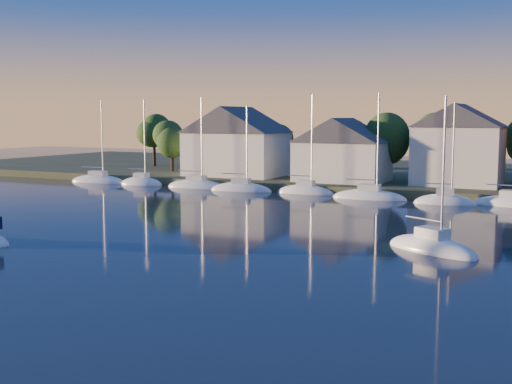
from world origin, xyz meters
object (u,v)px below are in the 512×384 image
Objects in this scene: clubhouse_west at (237,140)px; clubhouse_centre at (343,149)px; drifting_sailboat_right at (432,250)px; clubhouse_east at (459,144)px.

clubhouse_west reaches higher than clubhouse_centre.
clubhouse_west is at bearing 161.94° from drifting_sailboat_right.
clubhouse_west is 1.30× the size of clubhouse_east.
clubhouse_centre is 14.17m from clubhouse_east.
drifting_sailboat_right is (18.49, -33.97, -5.04)m from clubhouse_centre.
clubhouse_east reaches higher than clubhouse_west.
clubhouse_centre is 1.10× the size of clubhouse_east.
clubhouse_centre is at bearing 145.90° from drifting_sailboat_right.
clubhouse_centre is at bearing -3.58° from clubhouse_west.
clubhouse_west is 49.46m from drifting_sailboat_right.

